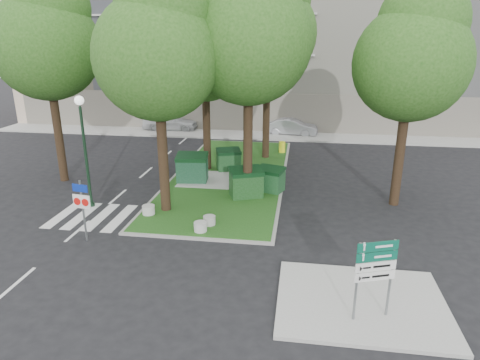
% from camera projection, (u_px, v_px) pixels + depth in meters
% --- Properties ---
extents(ground, '(120.00, 120.00, 0.00)m').
position_uv_depth(ground, '(183.00, 238.00, 17.06)').
color(ground, black).
rests_on(ground, ground).
extents(median_island, '(6.00, 16.00, 0.12)m').
position_uv_depth(median_island, '(230.00, 175.00, 24.46)').
color(median_island, '#1B4614').
rests_on(median_island, ground).
extents(median_kerb, '(6.30, 16.30, 0.10)m').
position_uv_depth(median_kerb, '(230.00, 176.00, 24.47)').
color(median_kerb, gray).
rests_on(median_kerb, ground).
extents(sidewalk_corner, '(5.00, 4.00, 0.12)m').
position_uv_depth(sidewalk_corner, '(361.00, 302.00, 12.86)').
color(sidewalk_corner, '#999993').
rests_on(sidewalk_corner, ground).
extents(building_sidewalk, '(42.00, 3.00, 0.12)m').
position_uv_depth(building_sidewalk, '(246.00, 135.00, 34.36)').
color(building_sidewalk, '#999993').
rests_on(building_sidewalk, ground).
extents(zebra_crossing, '(5.00, 3.00, 0.01)m').
position_uv_depth(zebra_crossing, '(111.00, 217.00, 18.98)').
color(zebra_crossing, silver).
rests_on(zebra_crossing, ground).
extents(apartment_building, '(41.00, 12.00, 16.00)m').
position_uv_depth(apartment_building, '(257.00, 31.00, 38.83)').
color(apartment_building, tan).
rests_on(apartment_building, ground).
extents(tree_median_near_left, '(5.20, 5.20, 10.53)m').
position_uv_depth(tree_median_near_left, '(159.00, 45.00, 17.30)').
color(tree_median_near_left, black).
rests_on(tree_median_near_left, ground).
extents(tree_median_near_right, '(5.60, 5.60, 11.46)m').
position_uv_depth(tree_median_near_right, '(251.00, 28.00, 18.47)').
color(tree_median_near_right, black).
rests_on(tree_median_near_right, ground).
extents(tree_median_mid, '(4.80, 4.80, 9.99)m').
position_uv_depth(tree_median_mid, '(206.00, 49.00, 23.42)').
color(tree_median_mid, black).
rests_on(tree_median_mid, ground).
extents(tree_median_far, '(5.80, 5.80, 11.93)m').
position_uv_depth(tree_median_far, '(270.00, 24.00, 25.35)').
color(tree_median_far, black).
rests_on(tree_median_far, ground).
extents(tree_street_left, '(5.40, 5.40, 11.00)m').
position_uv_depth(tree_street_left, '(47.00, 36.00, 21.44)').
color(tree_street_left, black).
rests_on(tree_street_left, ground).
extents(tree_street_right, '(5.00, 5.00, 10.06)m').
position_uv_depth(tree_street_right, '(414.00, 52.00, 18.29)').
color(tree_street_right, black).
rests_on(tree_street_right, ground).
extents(dumpster_a, '(1.77, 1.33, 1.55)m').
position_uv_depth(dumpster_a, '(192.00, 168.00, 23.15)').
color(dumpster_a, '#0F3720').
rests_on(dumpster_a, median_island).
extents(dumpster_b, '(1.62, 1.37, 1.28)m').
position_uv_depth(dumpster_b, '(229.00, 160.00, 25.13)').
color(dumpster_b, '#123F18').
rests_on(dumpster_b, median_island).
extents(dumpster_c, '(1.86, 1.60, 1.46)m').
position_uv_depth(dumpster_c, '(246.00, 183.00, 20.96)').
color(dumpster_c, '#103811').
rests_on(dumpster_c, median_island).
extents(dumpster_d, '(1.60, 1.35, 1.26)m').
position_uv_depth(dumpster_d, '(270.00, 179.00, 21.73)').
color(dumpster_d, '#13401C').
rests_on(dumpster_d, median_island).
extents(bollard_left, '(0.56, 0.56, 0.40)m').
position_uv_depth(bollard_left, '(149.00, 210.00, 19.00)').
color(bollard_left, '#AFB0AA').
rests_on(bollard_left, median_island).
extents(bollard_right, '(0.54, 0.54, 0.38)m').
position_uv_depth(bollard_right, '(200.00, 227.00, 17.34)').
color(bollard_right, '#ABAAA5').
rests_on(bollard_right, median_island).
extents(bollard_mid, '(0.52, 0.52, 0.37)m').
position_uv_depth(bollard_mid, '(209.00, 220.00, 17.95)').
color(bollard_mid, '#9D9D98').
rests_on(bollard_mid, median_island).
extents(litter_bin, '(0.42, 0.42, 0.74)m').
position_uv_depth(litter_bin, '(282.00, 147.00, 28.95)').
color(litter_bin, yellow).
rests_on(litter_bin, median_island).
extents(street_lamp, '(0.41, 0.41, 5.19)m').
position_uv_depth(street_lamp, '(84.00, 139.00, 19.19)').
color(street_lamp, black).
rests_on(street_lamp, ground).
extents(traffic_sign_pole, '(0.75, 0.16, 2.50)m').
position_uv_depth(traffic_sign_pole, '(82.00, 203.00, 16.36)').
color(traffic_sign_pole, slate).
rests_on(traffic_sign_pole, ground).
extents(directional_sign, '(1.13, 0.43, 2.37)m').
position_uv_depth(directional_sign, '(375.00, 268.00, 11.61)').
color(directional_sign, slate).
rests_on(directional_sign, sidewalk_corner).
extents(car_white, '(4.68, 2.14, 1.55)m').
position_uv_depth(car_white, '(170.00, 121.00, 35.98)').
color(car_white, silver).
rests_on(car_white, ground).
extents(car_silver, '(4.19, 1.92, 1.33)m').
position_uv_depth(car_silver, '(292.00, 127.00, 34.41)').
color(car_silver, '#9A9BA2').
rests_on(car_silver, ground).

